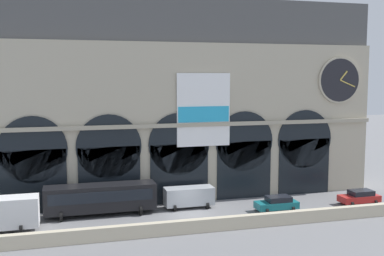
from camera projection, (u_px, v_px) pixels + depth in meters
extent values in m
plane|color=slate|center=(191.00, 216.00, 46.77)|extent=(200.00, 200.00, 0.00)
cube|color=beige|center=(206.00, 225.00, 41.87)|extent=(90.00, 0.70, 1.22)
cube|color=#B2A891|center=(174.00, 122.00, 52.87)|extent=(47.01, 4.77, 17.53)
cube|color=#4C4C4C|center=(173.00, 21.00, 51.91)|extent=(47.01, 4.17, 4.97)
cube|color=black|center=(34.00, 182.00, 47.17)|extent=(6.48, 0.20, 6.56)
cylinder|color=black|center=(33.00, 150.00, 46.80)|extent=(6.82, 0.20, 6.82)
cube|color=black|center=(110.00, 177.00, 49.16)|extent=(6.48, 0.20, 6.56)
cylinder|color=black|center=(109.00, 147.00, 48.80)|extent=(6.82, 0.20, 6.82)
cube|color=black|center=(179.00, 174.00, 51.15)|extent=(6.48, 0.20, 6.56)
cylinder|color=black|center=(179.00, 144.00, 50.79)|extent=(6.82, 0.20, 6.82)
cube|color=black|center=(244.00, 170.00, 53.14)|extent=(6.48, 0.20, 6.56)
cylinder|color=black|center=(244.00, 141.00, 52.78)|extent=(6.82, 0.20, 6.82)
cube|color=black|center=(304.00, 166.00, 55.14)|extent=(6.48, 0.20, 6.56)
cylinder|color=black|center=(305.00, 139.00, 54.77)|extent=(6.82, 0.20, 6.82)
cylinder|color=#B2A891|center=(339.00, 80.00, 55.04)|extent=(5.46, 0.25, 5.46)
cylinder|color=black|center=(340.00, 80.00, 54.92)|extent=(5.06, 0.06, 5.06)
cube|color=gold|center=(344.00, 76.00, 54.92)|extent=(1.02, 0.04, 1.17)
cube|color=gold|center=(348.00, 83.00, 55.15)|extent=(2.04, 0.04, 0.90)
cube|color=white|center=(204.00, 110.00, 50.98)|extent=(6.03, 0.12, 8.01)
cube|color=#26A5D8|center=(204.00, 114.00, 50.95)|extent=(5.78, 0.04, 1.71)
cube|color=#A49A85|center=(180.00, 125.00, 50.46)|extent=(47.01, 0.50, 0.44)
cube|color=white|center=(7.00, 212.00, 41.75)|extent=(5.50, 2.30, 2.70)
cylinder|color=black|center=(21.00, 229.00, 41.24)|extent=(0.28, 0.84, 0.84)
cylinder|color=black|center=(23.00, 222.00, 43.23)|extent=(0.28, 0.84, 0.84)
cube|color=black|center=(101.00, 197.00, 46.77)|extent=(11.00, 2.50, 2.60)
cube|color=black|center=(101.00, 197.00, 45.51)|extent=(10.12, 0.04, 1.10)
cylinder|color=black|center=(61.00, 216.00, 44.82)|extent=(0.28, 1.00, 1.00)
cylinder|color=black|center=(61.00, 210.00, 46.98)|extent=(0.28, 1.00, 1.00)
cylinder|color=black|center=(141.00, 210.00, 46.85)|extent=(0.28, 1.00, 1.00)
cylinder|color=black|center=(137.00, 204.00, 49.00)|extent=(0.28, 1.00, 1.00)
cube|color=#ADB2B7|center=(189.00, 196.00, 49.42)|extent=(5.20, 2.00, 1.86)
cylinder|color=black|center=(175.00, 208.00, 48.20)|extent=(0.28, 0.68, 0.68)
cylinder|color=black|center=(171.00, 204.00, 49.92)|extent=(0.28, 0.68, 0.68)
cylinder|color=black|center=(207.00, 206.00, 49.12)|extent=(0.28, 0.68, 0.68)
cylinder|color=black|center=(202.00, 201.00, 50.85)|extent=(0.28, 0.68, 0.68)
cube|color=#19727A|center=(276.00, 205.00, 48.29)|extent=(4.40, 1.80, 0.70)
cube|color=black|center=(278.00, 199.00, 48.28)|extent=(2.46, 1.62, 0.55)
cylinder|color=black|center=(267.00, 211.00, 47.17)|extent=(0.28, 0.60, 0.60)
cylinder|color=black|center=(260.00, 207.00, 48.73)|extent=(0.28, 0.60, 0.60)
cylinder|color=black|center=(293.00, 209.00, 47.94)|extent=(0.28, 0.60, 0.60)
cylinder|color=black|center=(286.00, 205.00, 49.49)|extent=(0.28, 0.60, 0.60)
cube|color=red|center=(359.00, 198.00, 50.84)|extent=(4.40, 1.80, 0.70)
cube|color=black|center=(361.00, 193.00, 50.83)|extent=(2.46, 1.62, 0.55)
cylinder|color=black|center=(352.00, 204.00, 49.72)|extent=(0.28, 0.60, 0.60)
cylinder|color=black|center=(343.00, 200.00, 51.28)|extent=(0.28, 0.60, 0.60)
cylinder|color=black|center=(375.00, 202.00, 50.49)|extent=(0.28, 0.60, 0.60)
cylinder|color=black|center=(366.00, 199.00, 52.04)|extent=(0.28, 0.60, 0.60)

